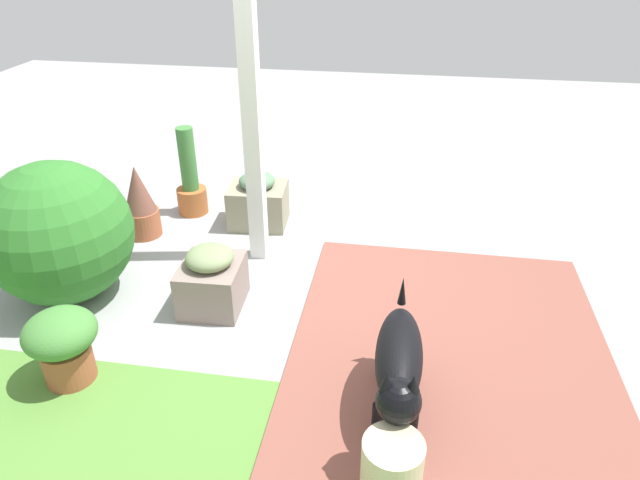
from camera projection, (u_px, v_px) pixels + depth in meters
The scene contains 11 objects.
ground_plane at pixel (313, 280), 3.90m from camera, with size 12.00×12.00×0.00m, color #9D9C9E.
brick_path at pixel (450, 361), 3.17m from camera, with size 1.80×2.40×0.02m, color brown.
porch_pillar at pixel (251, 99), 3.62m from camera, with size 0.11×0.11×2.32m, color white.
stone_planter_nearest at pixel (258, 202), 4.52m from camera, with size 0.47×0.40×0.44m.
stone_planter_mid at pixel (212, 280), 3.56m from camera, with size 0.39×0.43×0.42m.
round_shrub at pixel (59, 233), 3.54m from camera, with size 0.91×0.91×0.91m, color #2F7329.
terracotta_pot_broad at pixel (63, 342), 2.95m from camera, with size 0.37×0.37×0.42m.
terracotta_pot_spiky at pixel (140, 203), 4.33m from camera, with size 0.27×0.27×0.57m.
terracotta_pot_tall at pixel (190, 183), 4.67m from camera, with size 0.24×0.24×0.74m.
dog at pixel (399, 363), 2.68m from camera, with size 0.24×0.85×0.58m.
ceramic_urn at pixel (391, 475), 2.32m from camera, with size 0.25×0.25×0.37m, color beige.
Camera 1 is at (-0.57, 3.20, 2.17)m, focal length 31.92 mm.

